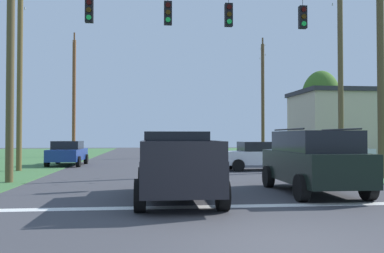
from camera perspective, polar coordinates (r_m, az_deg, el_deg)
The scene contains 18 objects.
ground_plane at distance 7.42m, azimuth 10.79°, elevation -15.48°, with size 120.00×120.00×0.00m, color #3D3D42.
stop_bar_stripe at distance 10.96m, azimuth 5.06°, elevation -10.85°, with size 12.85×0.45×0.01m, color white.
lane_dash_0 at distance 16.84m, azimuth 1.11°, elevation -7.52°, with size 0.15×2.50×0.01m, color white.
lane_dash_1 at distance 23.08m, azimuth -0.84°, elevation -5.85°, with size 0.15×2.50×0.01m, color white.
lane_dash_2 at distance 29.33m, azimuth -1.95°, elevation -4.89°, with size 0.15×2.50×0.01m, color white.
lane_dash_3 at distance 38.32m, azimuth -2.90°, elevation -4.05°, with size 0.15×2.50×0.01m, color white.
lane_dash_4 at distance 40.82m, azimuth -3.09°, elevation -3.89°, with size 0.15×2.50×0.01m, color white.
overhead_signal_span at distance 17.18m, azimuth 1.56°, elevation 8.23°, with size 15.60×0.31×8.42m.
pickup_truck at distance 12.00m, azimuth -2.13°, elevation -5.40°, with size 2.29×5.41×1.95m.
suv_black at distance 13.80m, azimuth 16.28°, elevation -4.43°, with size 2.23×4.81×2.05m.
distant_car_crossing_white at distance 22.63m, azimuth 9.26°, elevation -3.93°, with size 4.38×2.17×1.52m.
distant_car_oncoming at distance 28.51m, azimuth 19.28°, elevation -3.33°, with size 4.44×2.32×1.52m.
distant_car_far_parked at distance 26.94m, azimuth -16.71°, elevation -3.47°, with size 2.05×4.32×1.52m.
utility_pole_mid_right at distance 24.07m, azimuth 19.72°, elevation 7.66°, with size 0.28×1.88×11.15m.
utility_pole_far_right at distance 39.13m, azimuth 9.70°, elevation 4.03°, with size 0.31×1.87×10.99m.
utility_pole_mid_left at distance 23.57m, azimuth -22.58°, elevation 7.21°, with size 0.28×1.78×10.59m.
utility_pole_far_left at distance 37.80m, azimuth -15.91°, elevation 3.97°, with size 0.30×1.80×10.92m.
tree_roadside_right at distance 34.59m, azimuth 17.30°, elevation 3.50°, with size 3.08×3.08×7.03m.
Camera 1 is at (-2.07, -6.89, 1.82)m, focal length 38.83 mm.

